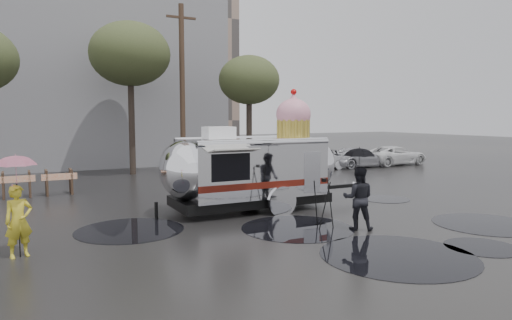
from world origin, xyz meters
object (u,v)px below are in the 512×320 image
person_right (358,198)px  airstream_trailer (253,166)px  person_left (19,221)px  tripod (324,199)px

person_right → airstream_trailer: bearing=-33.2°
person_left → airstream_trailer: bearing=-0.3°
airstream_trailer → person_right: bearing=-70.6°
person_left → person_right: 8.42m
airstream_trailer → person_right: 4.05m
person_left → tripod: (7.55, -0.95, 0.00)m
tripod → person_right: bearing=-40.4°
airstream_trailer → tripod: 3.31m
airstream_trailer → tripod: bearing=-79.5°
person_left → person_right: (8.28, -1.55, 0.06)m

